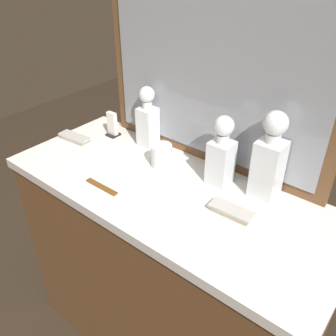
{
  "coord_description": "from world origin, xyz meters",
  "views": [
    {
      "loc": [
        0.66,
        -0.81,
        1.67
      ],
      "look_at": [
        0.0,
        0.0,
        1.0
      ],
      "focal_mm": 38.69,
      "sensor_mm": 36.0,
      "label": 1
    }
  ],
  "objects_px": {
    "silver_brush_center": "(232,211)",
    "tortoiseshell_comb": "(102,187)",
    "crystal_decanter_right": "(221,157)",
    "crystal_decanter_center": "(269,163)",
    "crystal_tumbler_far_right": "(161,156)",
    "napkin_holder": "(112,126)",
    "crystal_decanter_far_left": "(148,122)",
    "silver_brush_far_left": "(74,138)"
  },
  "relations": [
    {
      "from": "crystal_tumbler_far_right",
      "to": "silver_brush_far_left",
      "type": "relative_size",
      "value": 0.58
    },
    {
      "from": "crystal_decanter_right",
      "to": "napkin_holder",
      "type": "bearing_deg",
      "value": 179.36
    },
    {
      "from": "silver_brush_center",
      "to": "napkin_holder",
      "type": "relative_size",
      "value": 1.34
    },
    {
      "from": "crystal_decanter_far_left",
      "to": "silver_brush_center",
      "type": "relative_size",
      "value": 1.73
    },
    {
      "from": "silver_brush_far_left",
      "to": "napkin_holder",
      "type": "relative_size",
      "value": 1.37
    },
    {
      "from": "crystal_decanter_right",
      "to": "crystal_decanter_center",
      "type": "height_order",
      "value": "crystal_decanter_center"
    },
    {
      "from": "crystal_decanter_center",
      "to": "napkin_holder",
      "type": "relative_size",
      "value": 2.8
    },
    {
      "from": "crystal_decanter_center",
      "to": "silver_brush_center",
      "type": "xyz_separation_m",
      "value": [
        -0.03,
        -0.16,
        -0.11
      ]
    },
    {
      "from": "crystal_decanter_center",
      "to": "crystal_tumbler_far_right",
      "type": "bearing_deg",
      "value": -168.42
    },
    {
      "from": "crystal_decanter_right",
      "to": "crystal_tumbler_far_right",
      "type": "relative_size",
      "value": 2.95
    },
    {
      "from": "crystal_tumbler_far_right",
      "to": "tortoiseshell_comb",
      "type": "relative_size",
      "value": 0.6
    },
    {
      "from": "crystal_tumbler_far_right",
      "to": "crystal_decanter_right",
      "type": "bearing_deg",
      "value": 11.6
    },
    {
      "from": "napkin_holder",
      "to": "crystal_decanter_right",
      "type": "bearing_deg",
      "value": -0.64
    },
    {
      "from": "crystal_decanter_far_left",
      "to": "crystal_decanter_center",
      "type": "distance_m",
      "value": 0.54
    },
    {
      "from": "tortoiseshell_comb",
      "to": "crystal_tumbler_far_right",
      "type": "bearing_deg",
      "value": 74.3
    },
    {
      "from": "crystal_decanter_right",
      "to": "silver_brush_center",
      "type": "bearing_deg",
      "value": -45.27
    },
    {
      "from": "tortoiseshell_comb",
      "to": "silver_brush_center",
      "type": "bearing_deg",
      "value": 20.62
    },
    {
      "from": "crystal_tumbler_far_right",
      "to": "silver_brush_center",
      "type": "distance_m",
      "value": 0.37
    },
    {
      "from": "silver_brush_far_left",
      "to": "silver_brush_center",
      "type": "relative_size",
      "value": 1.03
    },
    {
      "from": "crystal_decanter_right",
      "to": "crystal_decanter_center",
      "type": "relative_size",
      "value": 0.83
    },
    {
      "from": "crystal_tumbler_far_right",
      "to": "napkin_holder",
      "type": "relative_size",
      "value": 0.79
    },
    {
      "from": "crystal_decanter_right",
      "to": "napkin_holder",
      "type": "xyz_separation_m",
      "value": [
        -0.56,
        0.01,
        -0.06
      ]
    },
    {
      "from": "crystal_tumbler_far_right",
      "to": "silver_brush_center",
      "type": "height_order",
      "value": "crystal_tumbler_far_right"
    },
    {
      "from": "crystal_decanter_center",
      "to": "silver_brush_far_left",
      "type": "distance_m",
      "value": 0.84
    },
    {
      "from": "silver_brush_far_left",
      "to": "napkin_holder",
      "type": "distance_m",
      "value": 0.17
    },
    {
      "from": "tortoiseshell_comb",
      "to": "crystal_decanter_center",
      "type": "bearing_deg",
      "value": 35.36
    },
    {
      "from": "crystal_tumbler_far_right",
      "to": "tortoiseshell_comb",
      "type": "bearing_deg",
      "value": -105.7
    },
    {
      "from": "crystal_tumbler_far_right",
      "to": "napkin_holder",
      "type": "xyz_separation_m",
      "value": [
        -0.33,
        0.05,
        0.01
      ]
    },
    {
      "from": "tortoiseshell_comb",
      "to": "crystal_decanter_right",
      "type": "bearing_deg",
      "value": 44.38
    },
    {
      "from": "crystal_decanter_center",
      "to": "crystal_tumbler_far_right",
      "type": "relative_size",
      "value": 3.53
    },
    {
      "from": "crystal_decanter_far_left",
      "to": "crystal_decanter_right",
      "type": "bearing_deg",
      "value": -6.92
    },
    {
      "from": "napkin_holder",
      "to": "crystal_decanter_far_left",
      "type": "bearing_deg",
      "value": 13.03
    },
    {
      "from": "silver_brush_far_left",
      "to": "silver_brush_center",
      "type": "bearing_deg",
      "value": 0.06
    },
    {
      "from": "crystal_decanter_center",
      "to": "crystal_tumbler_far_right",
      "type": "distance_m",
      "value": 0.41
    },
    {
      "from": "silver_brush_center",
      "to": "tortoiseshell_comb",
      "type": "xyz_separation_m",
      "value": [
        -0.43,
        -0.16,
        -0.01
      ]
    },
    {
      "from": "crystal_decanter_right",
      "to": "silver_brush_center",
      "type": "xyz_separation_m",
      "value": [
        0.13,
        -0.13,
        -0.09
      ]
    },
    {
      "from": "crystal_decanter_right",
      "to": "crystal_tumbler_far_right",
      "type": "height_order",
      "value": "crystal_decanter_right"
    },
    {
      "from": "crystal_decanter_center",
      "to": "silver_brush_center",
      "type": "height_order",
      "value": "crystal_decanter_center"
    },
    {
      "from": "crystal_decanter_right",
      "to": "crystal_tumbler_far_right",
      "type": "bearing_deg",
      "value": -168.4
    },
    {
      "from": "crystal_decanter_center",
      "to": "silver_brush_center",
      "type": "distance_m",
      "value": 0.2
    },
    {
      "from": "silver_brush_center",
      "to": "tortoiseshell_comb",
      "type": "distance_m",
      "value": 0.46
    },
    {
      "from": "crystal_decanter_right",
      "to": "tortoiseshell_comb",
      "type": "xyz_separation_m",
      "value": [
        -0.3,
        -0.29,
        -0.1
      ]
    }
  ]
}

